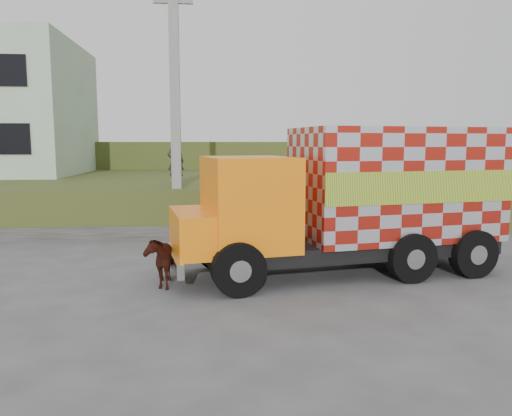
{
  "coord_description": "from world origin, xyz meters",
  "views": [
    {
      "loc": [
        0.03,
        -11.38,
        2.94
      ],
      "look_at": [
        1.2,
        1.1,
        1.3
      ],
      "focal_mm": 35.0,
      "sensor_mm": 36.0,
      "label": 1
    }
  ],
  "objects": [
    {
      "name": "ground",
      "position": [
        0.0,
        0.0,
        0.0
      ],
      "size": [
        120.0,
        120.0,
        0.0
      ],
      "primitive_type": "plane",
      "color": "#474749",
      "rests_on": "ground"
    },
    {
      "name": "embankment",
      "position": [
        0.0,
        10.0,
        0.75
      ],
      "size": [
        40.0,
        12.0,
        1.5
      ],
      "primitive_type": "cube",
      "color": "#35511B",
      "rests_on": "ground"
    },
    {
      "name": "embankment_far",
      "position": [
        0.0,
        22.0,
        1.5
      ],
      "size": [
        40.0,
        12.0,
        3.0
      ],
      "primitive_type": "cube",
      "color": "#35511B",
      "rests_on": "ground"
    },
    {
      "name": "retaining_strip",
      "position": [
        -2.0,
        4.2,
        0.2
      ],
      "size": [
        16.0,
        0.5,
        0.4
      ],
      "primitive_type": "cube",
      "color": "#595651",
      "rests_on": "ground"
    },
    {
      "name": "utility_pole",
      "position": [
        -1.0,
        4.6,
        4.08
      ],
      "size": [
        1.2,
        0.3,
        8.0
      ],
      "color": "gray",
      "rests_on": "ground"
    },
    {
      "name": "cargo_truck",
      "position": [
        3.3,
        -0.46,
        1.69
      ],
      "size": [
        7.63,
        3.6,
        3.27
      ],
      "rotation": [
        0.0,
        0.0,
        0.17
      ],
      "color": "black",
      "rests_on": "ground"
    },
    {
      "name": "cow",
      "position": [
        -1.03,
        -1.13,
        0.54
      ],
      "size": [
        0.69,
        1.32,
        1.08
      ],
      "primitive_type": "imported",
      "rotation": [
        0.0,
        0.0,
        0.08
      ],
      "color": "#33140C",
      "rests_on": "ground"
    },
    {
      "name": "pedestrian",
      "position": [
        -1.13,
        6.26,
        2.29
      ],
      "size": [
        0.64,
        0.48,
        1.58
      ],
      "primitive_type": "imported",
      "rotation": [
        0.0,
        0.0,
        3.33
      ],
      "color": "#2C2927",
      "rests_on": "embankment"
    }
  ]
}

